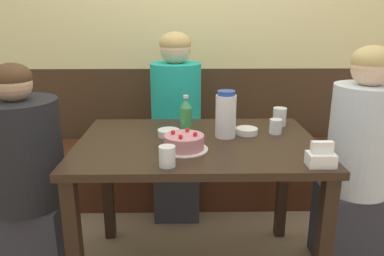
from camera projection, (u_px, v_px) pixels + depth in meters
back_wall at (193, 29)px, 2.69m from camera, size 4.80×0.04×2.50m
bench_seat at (194, 174)px, 2.78m from camera, size 2.57×0.38×0.43m
dining_table at (197, 161)px, 1.86m from camera, size 1.17×0.80×0.76m
birthday_cake at (184, 143)px, 1.70m from camera, size 0.22×0.22×0.09m
water_pitcher at (226, 115)px, 1.86m from camera, size 0.10×0.10×0.24m
soju_bottle at (186, 115)px, 1.94m from camera, size 0.06×0.06×0.20m
napkin_holder at (321, 157)px, 1.51m from camera, size 0.11×0.08×0.11m
bowl_soup_white at (247, 131)px, 1.93m from camera, size 0.11×0.11×0.03m
bowl_rice_small at (169, 133)px, 1.90m from camera, size 0.11×0.11×0.03m
glass_water_tall at (276, 126)px, 1.93m from camera, size 0.07×0.07×0.08m
glass_tumbler_short at (167, 156)px, 1.51m from camera, size 0.07×0.07×0.09m
glass_shot_small at (280, 117)px, 2.07m from camera, size 0.07×0.07×0.10m
person_teal_shirt at (176, 131)px, 2.50m from camera, size 0.33×0.34×1.25m
person_pale_blue_shirt at (26, 181)px, 1.84m from camera, size 0.38×0.38×1.14m
person_grey_tee at (358, 168)px, 1.96m from camera, size 0.34×0.33×1.21m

